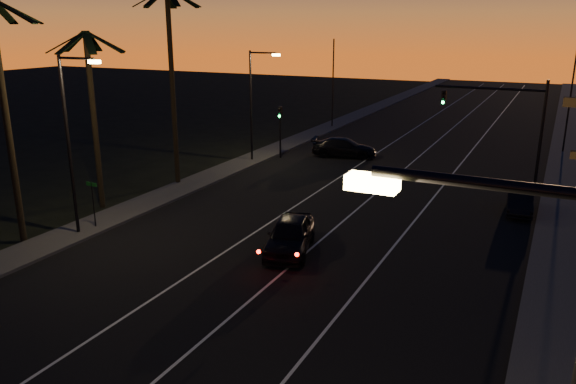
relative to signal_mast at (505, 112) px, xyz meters
The scene contains 19 objects.
road 13.18m from the signal_mast, 125.53° to the right, with size 20.00×170.00×0.01m, color black.
sidewalk_left 21.40m from the signal_mast, 151.41° to the right, with size 2.40×170.00×0.16m, color #323230.
sidewalk_right 11.77m from the signal_mast, 67.87° to the right, with size 2.40×170.00×0.16m, color #323230.
lane_stripe_left 15.01m from the signal_mast, 135.41° to the right, with size 0.12×160.00×0.01m, color silver.
lane_stripe_mid 12.91m from the signal_mast, 123.59° to the right, with size 0.12×160.00×0.01m, color silver.
lane_stripe_right 11.51m from the signal_mast, 107.42° to the right, with size 0.12×160.00×0.01m, color silver.
palm_near 29.64m from the signal_mast, 131.90° to the right, with size 4.25×4.16×11.53m.
palm_mid 25.91m from the signal_mast, 141.82° to the right, with size 4.25×4.16×10.03m.
palm_far 21.95m from the signal_mast, 152.67° to the right, with size 4.25×4.16×12.53m.
streetlight_left_near 26.80m from the signal_mast, 131.74° to the right, with size 2.55×0.26×9.00m.
streetlight_left_far 17.94m from the signal_mast, behind, with size 2.55×0.26×8.50m.
street_sign 26.31m from the signal_mast, 133.36° to the right, with size 0.70×0.06×2.60m.
signal_mast is the anchor object (origin of this frame).
signal_post 16.74m from the signal_mast, behind, with size 0.28×0.37×4.20m.
far_pole_left 23.54m from the signal_mast, 140.39° to the left, with size 0.14×0.14×9.00m, color black.
far_pole_right 12.62m from the signal_mast, 72.16° to the left, with size 0.14×0.14×9.00m, color black.
lead_car 19.18m from the signal_mast, 113.27° to the right, with size 3.24×5.67×1.65m.
right_car 7.72m from the signal_mast, 73.40° to the right, with size 1.69×3.98×1.28m.
cross_car 13.07m from the signal_mast, 167.63° to the left, with size 5.57×3.15×1.52m.
Camera 1 is at (10.50, 0.50, 10.31)m, focal length 35.00 mm.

